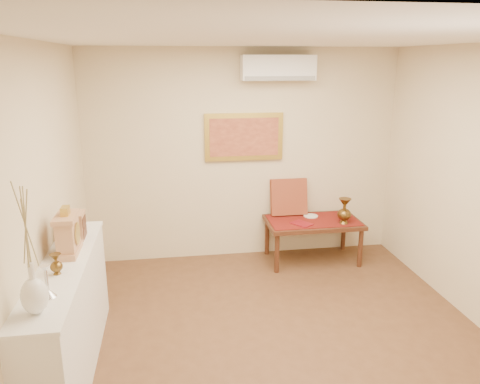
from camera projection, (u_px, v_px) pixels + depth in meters
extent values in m
plane|color=brown|center=(283.00, 350.00, 4.25)|extent=(4.50, 4.50, 0.00)
plane|color=white|center=(292.00, 38.00, 3.52)|extent=(4.50, 4.50, 0.00)
cube|color=beige|center=(244.00, 156.00, 6.02)|extent=(4.00, 0.02, 2.70)
cube|color=beige|center=(34.00, 221.00, 3.59)|extent=(0.02, 4.50, 2.70)
cube|color=maroon|center=(313.00, 220.00, 6.01)|extent=(1.14, 0.59, 0.01)
cylinder|color=silver|center=(311.00, 216.00, 6.14)|extent=(0.19, 0.19, 0.01)
cube|color=maroon|center=(302.00, 224.00, 5.86)|extent=(0.29, 0.31, 0.01)
cube|color=maroon|center=(289.00, 197.00, 6.17)|extent=(0.48, 0.20, 0.49)
cube|color=white|center=(69.00, 320.00, 3.85)|extent=(0.35, 2.00, 0.95)
cube|color=white|center=(63.00, 266.00, 3.72)|extent=(0.37, 2.02, 0.03)
cube|color=tan|center=(69.00, 251.00, 3.91)|extent=(0.16, 0.36, 0.05)
cube|color=tan|center=(68.00, 234.00, 3.86)|extent=(0.14, 0.30, 0.25)
cylinder|color=beige|center=(77.00, 233.00, 3.88)|extent=(0.01, 0.17, 0.17)
cylinder|color=gold|center=(78.00, 233.00, 3.88)|extent=(0.01, 0.19, 0.19)
cube|color=tan|center=(66.00, 217.00, 3.82)|extent=(0.17, 0.34, 0.04)
cube|color=gold|center=(65.00, 211.00, 3.81)|extent=(0.06, 0.11, 0.07)
cube|color=tan|center=(76.00, 227.00, 4.21)|extent=(0.15, 0.20, 0.22)
cube|color=#492515|center=(85.00, 232.00, 4.23)|extent=(0.01, 0.17, 0.09)
cube|color=#492515|center=(84.00, 221.00, 4.21)|extent=(0.01, 0.17, 0.09)
cube|color=tan|center=(74.00, 214.00, 4.18)|extent=(0.16, 0.21, 0.02)
cube|color=#492515|center=(313.00, 222.00, 6.02)|extent=(1.20, 0.70, 0.05)
cylinder|color=#492515|center=(277.00, 253.00, 5.74)|extent=(0.06, 0.06, 0.50)
cylinder|color=#492515|center=(360.00, 248.00, 5.90)|extent=(0.06, 0.06, 0.50)
cylinder|color=#492515|center=(267.00, 237.00, 6.29)|extent=(0.06, 0.06, 0.50)
cylinder|color=#492515|center=(344.00, 232.00, 6.45)|extent=(0.06, 0.06, 0.50)
cube|color=gold|center=(244.00, 137.00, 5.93)|extent=(1.00, 0.05, 0.60)
cube|color=#BD6241|center=(244.00, 137.00, 5.90)|extent=(0.88, 0.01, 0.48)
cube|color=white|center=(278.00, 68.00, 5.66)|extent=(0.90, 0.24, 0.30)
cube|color=gray|center=(280.00, 78.00, 5.58)|extent=(0.86, 0.02, 0.05)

